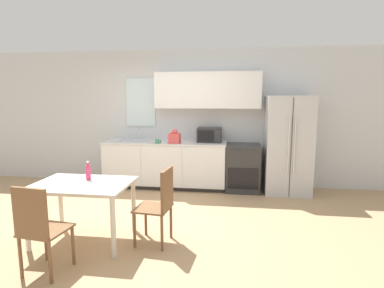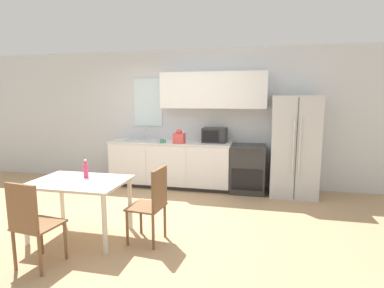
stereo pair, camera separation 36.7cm
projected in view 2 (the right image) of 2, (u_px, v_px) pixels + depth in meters
The scene contains 13 objects.
ground_plane at pixel (154, 219), 4.38m from camera, with size 12.00×12.00×0.00m, color tan.
wall_back at pixel (190, 113), 6.03m from camera, with size 12.00×0.38×2.70m.
kitchen_counter at pixel (170, 164), 5.95m from camera, with size 2.40×0.64×0.91m.
oven_range at pixel (248, 169), 5.62m from camera, with size 0.63×0.65×0.88m.
refrigerator at pixel (294, 146), 5.36m from camera, with size 0.81×0.74×1.79m.
kitchen_sink at pixel (144, 140), 6.00m from camera, with size 0.73×0.38×0.25m.
microwave at pixel (215, 135), 5.78m from camera, with size 0.47×0.36×0.28m.
coffee_mug at pixel (162, 141), 5.68m from camera, with size 0.11×0.08×0.08m.
grocery_bag_0 at pixel (179, 137), 5.66m from camera, with size 0.21×0.18×0.27m.
dining_table at pixel (80, 189), 3.73m from camera, with size 1.15×0.80×0.73m.
dining_chair_near at pixel (30, 220), 3.01m from camera, with size 0.45×0.45×0.93m.
dining_chair_side at pixel (153, 200), 3.59m from camera, with size 0.44×0.44×0.93m.
drink_bottle at pixel (86, 170), 3.85m from camera, with size 0.06×0.06×0.24m.
Camera 2 is at (1.44, -3.95, 1.74)m, focal length 28.00 mm.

